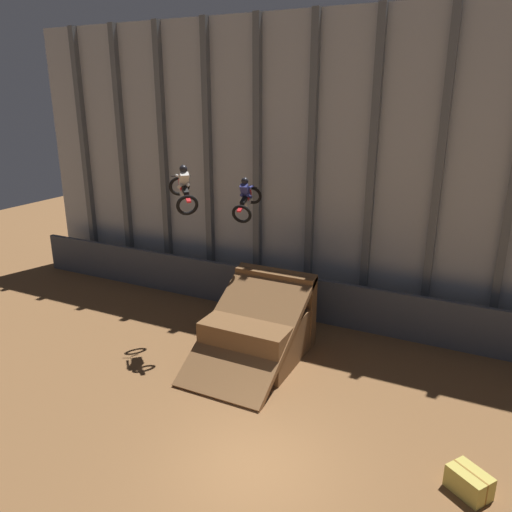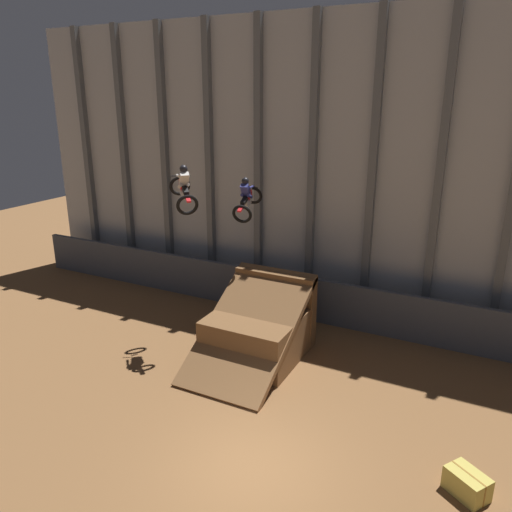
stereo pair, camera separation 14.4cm
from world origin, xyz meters
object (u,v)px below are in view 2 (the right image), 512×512
Objects in this scene: rider_bike_left_air at (184,189)px; rider_bike_right_air at (247,199)px; dirt_ramp at (260,328)px; hay_bale_trackside at (467,484)px.

rider_bike_left_air is 0.89× the size of rider_bike_right_air.
dirt_ramp is 2.74× the size of rider_bike_left_air.
rider_bike_left_air reaches higher than hay_bale_trackside.
rider_bike_left_air is at bearing -128.62° from rider_bike_right_air.
rider_bike_right_air reaches higher than hay_bale_trackside.
rider_bike_right_air is at bearing 127.88° from dirt_ramp.
dirt_ramp is 2.43× the size of rider_bike_right_air.
hay_bale_trackside is at bearing -64.20° from rider_bike_left_air.
hay_bale_trackside is (9.70, -3.41, -5.23)m from rider_bike_left_air.
dirt_ramp is at bearing -39.96° from rider_bike_left_air.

